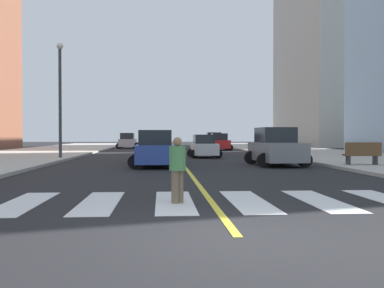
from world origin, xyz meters
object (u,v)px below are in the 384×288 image
Objects in this scene: car_white_sixth at (204,147)px; park_bench at (362,154)px; car_green_nearest at (214,141)px; car_blue_fifth at (155,150)px; pedestrian_crossing at (177,167)px; street_lamp at (60,90)px; car_silver_fourth at (128,141)px; car_black_seventh at (154,149)px; car_gray_second at (276,148)px; car_red_third at (219,142)px.

car_white_sixth is 13.20m from park_bench.
car_white_sixth is (-3.49, -24.29, -0.15)m from car_green_nearest.
car_green_nearest is at bearing 78.26° from car_blue_fifth.
street_lamp is (-7.07, 20.35, 3.75)m from pedestrian_crossing.
car_silver_fourth reaches higher than car_white_sixth.
park_bench is 1.17× the size of pedestrian_crossing.
park_bench is at bearing -27.73° from street_lamp.
car_white_sixth is 0.99× the size of car_black_seventh.
pedestrian_crossing is (0.69, -12.62, -0.01)m from car_blue_fifth.
park_bench is 19.30m from street_lamp.
car_red_third is at bearing -92.79° from car_gray_second.
car_green_nearest is 2.85× the size of pedestrian_crossing.
car_gray_second is at bearing -71.75° from car_silver_fourth.
park_bench is 0.24× the size of street_lamp.
car_green_nearest is 2.45× the size of park_bench.
car_gray_second is 1.13× the size of car_red_third.
pedestrian_crossing is (-2.75, -22.80, 0.08)m from car_white_sixth.
car_silver_fourth is at bearing -75.24° from car_gray_second.
car_gray_second is 4.34m from park_bench.
street_lamp reaches higher than pedestrian_crossing.
car_gray_second is 15.02m from street_lamp.
park_bench is at bearing -29.07° from car_black_seventh.
park_bench is (14.14, -34.93, -0.20)m from car_silver_fourth.
street_lamp is at bearing 54.44° from car_red_third.
car_red_third is 12.93m from car_silver_fourth.
car_blue_fifth reaches higher than park_bench.
car_red_third reaches higher than park_bench.
car_gray_second is 7.91m from car_black_seventh.
pedestrian_crossing is at bearing 83.87° from car_green_nearest.
street_lamp reaches higher than car_blue_fifth.
car_green_nearest is 0.59× the size of street_lamp.
car_red_third reaches higher than pedestrian_crossing.
car_green_nearest is 1.17× the size of car_black_seventh.
car_silver_fourth is at bearing -37.02° from car_red_third.
car_green_nearest is 8.33m from car_red_third.
car_white_sixth is at bearing 14.04° from street_lamp.
car_black_seventh reaches higher than park_bench.
car_black_seventh is (-6.61, 4.35, -0.16)m from car_gray_second.
car_green_nearest reaches higher than car_red_third.
car_white_sixth is 2.41× the size of pedestrian_crossing.
car_green_nearest is at bearing -99.82° from car_white_sixth.
car_gray_second is 6.50m from car_blue_fifth.
car_green_nearest is 1.05× the size of car_silver_fourth.
car_red_third reaches higher than car_white_sixth.
car_green_nearest reaches higher than park_bench.
car_red_third is 1.08× the size of car_white_sixth.
car_white_sixth is (-3.01, 9.35, -0.17)m from car_gray_second.
car_black_seventh is (3.64, -28.68, -0.10)m from car_silver_fourth.
car_green_nearest reaches higher than car_blue_fifth.
pedestrian_crossing is at bearing -85.58° from car_black_seventh.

